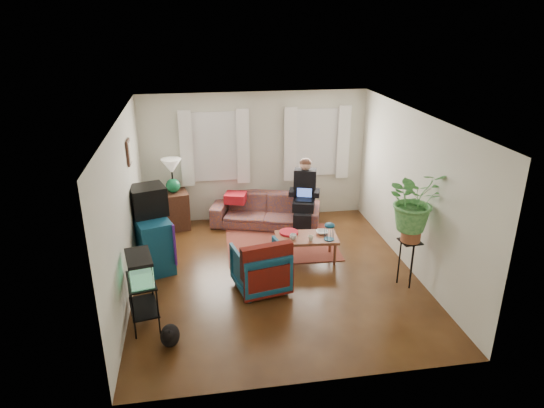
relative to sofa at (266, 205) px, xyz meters
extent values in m
cube|color=#4F2B14|center=(-0.14, -2.05, -0.42)|extent=(4.50, 5.00, 0.01)
cube|color=white|center=(-0.14, -2.05, 2.18)|extent=(4.50, 5.00, 0.01)
cube|color=silver|center=(-0.14, 0.45, 0.88)|extent=(4.50, 0.01, 2.60)
cube|color=silver|center=(-0.14, -4.55, 0.88)|extent=(4.50, 0.01, 2.60)
cube|color=silver|center=(-2.39, -2.05, 0.88)|extent=(0.01, 5.00, 2.60)
cube|color=silver|center=(2.11, -2.05, 0.88)|extent=(0.01, 5.00, 2.60)
cube|color=white|center=(-0.94, 0.43, 1.13)|extent=(1.08, 0.04, 1.38)
cube|color=white|center=(1.11, 0.43, 1.13)|extent=(1.08, 0.04, 1.38)
cube|color=white|center=(-0.94, 0.35, 1.13)|extent=(1.36, 0.06, 1.50)
cube|color=white|center=(1.11, 0.35, 1.13)|extent=(1.36, 0.06, 1.50)
cube|color=#3D2616|center=(-2.36, -1.20, 1.53)|extent=(0.04, 0.32, 0.40)
cube|color=maroon|center=(0.15, -0.94, -0.41)|extent=(2.05, 1.67, 0.01)
imported|color=brown|center=(0.00, 0.00, 0.00)|extent=(2.28, 1.42, 0.83)
cube|color=#392615|center=(-1.79, 0.15, -0.04)|extent=(0.59, 0.59, 0.75)
cube|color=#125C70|center=(-2.13, -1.37, 0.04)|extent=(0.79, 1.11, 0.90)
cube|color=black|center=(-2.15, -1.27, 0.73)|extent=(0.68, 0.65, 0.48)
cube|color=black|center=(-2.14, -3.08, -0.06)|extent=(0.47, 0.68, 0.70)
cube|color=#7FD899|center=(-2.14, -3.08, 0.47)|extent=(0.42, 0.62, 0.37)
ellipsoid|color=black|center=(-1.79, -3.57, -0.25)|extent=(0.29, 0.41, 0.32)
imported|color=#12526D|center=(-0.45, -2.40, -0.03)|extent=(0.89, 0.86, 0.78)
cube|color=#9E0A0A|center=(-0.39, -2.70, 0.14)|extent=(0.81, 0.34, 0.64)
cube|color=brown|center=(0.46, -1.58, -0.20)|extent=(1.11, 0.67, 0.44)
imported|color=white|center=(0.22, -1.66, 0.07)|extent=(0.13, 0.13, 0.09)
imported|color=beige|center=(0.50, -1.76, 0.07)|extent=(0.10, 0.10, 0.09)
imported|color=white|center=(0.76, -1.51, 0.05)|extent=(0.23, 0.23, 0.05)
cylinder|color=#B21414|center=(0.19, -1.41, 0.04)|extent=(0.36, 0.36, 0.04)
cube|color=black|center=(1.83, -2.65, -0.04)|extent=(0.35, 0.35, 0.76)
imported|color=#599947|center=(1.83, -2.65, 0.87)|extent=(0.92, 0.81, 0.96)
camera|label=1|loc=(-1.33, -8.89, 3.59)|focal=32.00mm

